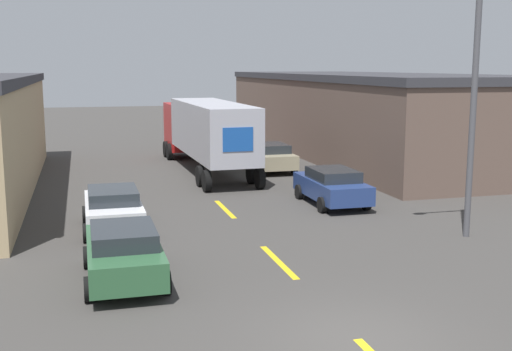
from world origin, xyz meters
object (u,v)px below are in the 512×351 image
street_lamp (467,96)px  parked_car_left_near (124,252)px  parked_car_right_mid (332,186)px  parked_car_right_far (270,156)px  parked_car_left_far (113,208)px  semi_truck (205,129)px

street_lamp → parked_car_left_near: bearing=-171.9°
parked_car_left_near → parked_car_right_mid: size_ratio=1.00×
parked_car_right_far → street_lamp: (2.18, -14.63, 3.84)m
parked_car_left_far → parked_car_right_far: 13.89m
parked_car_right_far → semi_truck: bearing=161.9°
semi_truck → street_lamp: 16.81m
semi_truck → parked_car_right_mid: (3.32, -9.90, -1.46)m
parked_car_left_near → parked_car_left_far: bearing=90.0°
parked_car_left_near → street_lamp: bearing=8.1°
parked_car_right_mid → parked_car_right_far: bearing=90.0°
semi_truck → parked_car_left_near: semi_truck is taller
parked_car_left_far → parked_car_right_mid: same height
parked_car_right_mid → street_lamp: 7.30m
parked_car_right_mid → semi_truck: bearing=108.5°
semi_truck → street_lamp: street_lamp is taller
parked_car_left_near → semi_truck: bearing=72.5°
parked_car_left_near → parked_car_right_far: (8.77, 16.19, 0.00)m
semi_truck → street_lamp: bearing=-72.2°
parked_car_right_far → parked_car_right_mid: (0.00, -8.82, 0.00)m
parked_car_right_far → street_lamp: street_lamp is taller
semi_truck → parked_car_left_near: (-5.45, -17.27, -1.46)m
parked_car_right_far → parked_car_right_mid: same height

